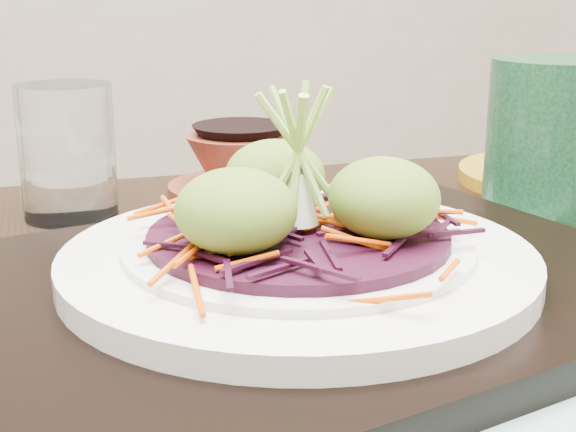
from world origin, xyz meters
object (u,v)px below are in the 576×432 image
object	(u,v)px
serving_tray	(298,289)
dining_table	(247,431)
terracotta_bowl_set	(241,168)
white_plate	(298,259)
yellow_plate	(569,177)
green_jar	(554,137)
water_glass	(67,152)

from	to	relation	value
serving_tray	dining_table	bearing A→B (deg)	135.88
serving_tray	terracotta_bowl_set	distance (m)	0.29
dining_table	terracotta_bowl_set	distance (m)	0.30
white_plate	dining_table	bearing A→B (deg)	148.32
yellow_plate	dining_table	bearing A→B (deg)	-152.41
serving_tray	green_jar	size ratio (longest dim) A/B	3.32
dining_table	water_glass	world-z (taller)	water_glass
water_glass	yellow_plate	world-z (taller)	water_glass
green_jar	terracotta_bowl_set	bearing A→B (deg)	149.35
white_plate	yellow_plate	xyz separation A→B (m)	(0.37, 0.23, -0.03)
dining_table	yellow_plate	world-z (taller)	yellow_plate
serving_tray	green_jar	bearing A→B (deg)	14.15
dining_table	terracotta_bowl_set	size ratio (longest dim) A/B	7.01
terracotta_bowl_set	green_jar	distance (m)	0.29
yellow_plate	green_jar	bearing A→B (deg)	-135.21
dining_table	green_jar	xyz separation A→B (m)	(0.31, 0.12, 0.16)
white_plate	water_glass	world-z (taller)	water_glass
white_plate	yellow_plate	world-z (taller)	white_plate
terracotta_bowl_set	green_jar	xyz separation A→B (m)	(0.24, -0.14, 0.04)
terracotta_bowl_set	white_plate	bearing A→B (deg)	-97.85
yellow_plate	water_glass	bearing A→B (deg)	176.16
dining_table	white_plate	distance (m)	0.13
serving_tray	terracotta_bowl_set	size ratio (longest dim) A/B	2.82
water_glass	yellow_plate	bearing A→B (deg)	-3.84
dining_table	green_jar	size ratio (longest dim) A/B	8.25
serving_tray	water_glass	xyz separation A→B (m)	(-0.12, 0.26, 0.04)
yellow_plate	white_plate	bearing A→B (deg)	-148.45
dining_table	green_jar	world-z (taller)	green_jar
water_glass	serving_tray	bearing A→B (deg)	-65.00
water_glass	green_jar	xyz separation A→B (m)	(0.40, -0.12, 0.01)
white_plate	yellow_plate	size ratio (longest dim) A/B	1.32
dining_table	water_glass	bearing A→B (deg)	111.82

